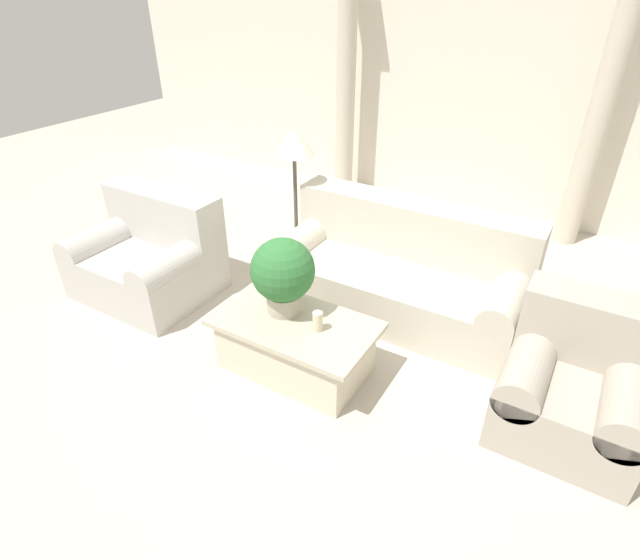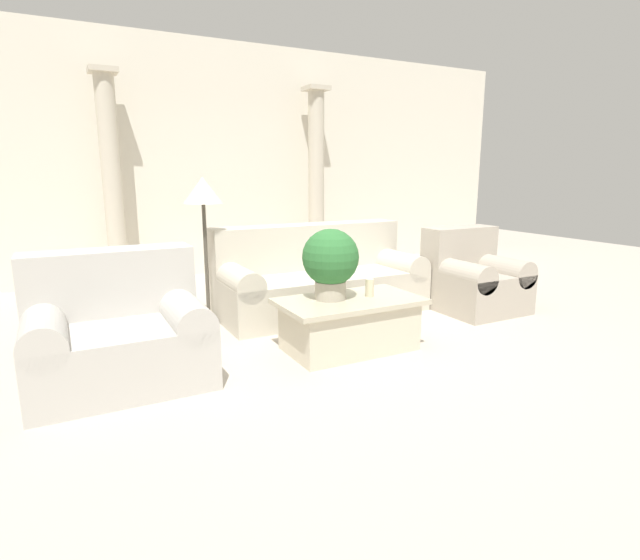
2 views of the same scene
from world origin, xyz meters
The scene contains 11 objects.
ground_plane centered at (0.00, 0.00, 0.00)m, with size 16.00×16.00×0.00m, color #BCB2A3.
wall_back centered at (0.00, 3.35, 1.60)m, with size 10.00×0.06×3.20m.
sofa_long centered at (0.32, 0.85, 0.35)m, with size 2.13×0.95×0.90m.
loveseat centered at (-1.76, -0.06, 0.36)m, with size 1.17×0.95×0.90m.
coffee_table centered at (0.00, -0.32, 0.22)m, with size 1.17×0.67×0.43m.
potted_plant centered at (-0.14, -0.25, 0.75)m, with size 0.46×0.46×0.58m.
pillar_candle centered at (0.19, -0.32, 0.50)m, with size 0.07×0.07×0.15m.
floor_lamp centered at (-0.83, 0.96, 1.20)m, with size 0.37×0.37×1.40m.
column_left centered at (-1.41, 2.99, 1.35)m, with size 0.33×0.33×2.64m.
column_right centered at (1.41, 2.99, 1.35)m, with size 0.33×0.33×2.64m.
armchair centered at (1.81, 0.14, 0.35)m, with size 0.83×0.86×0.86m.
Camera 2 is at (-2.05, -3.70, 1.45)m, focal length 28.00 mm.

